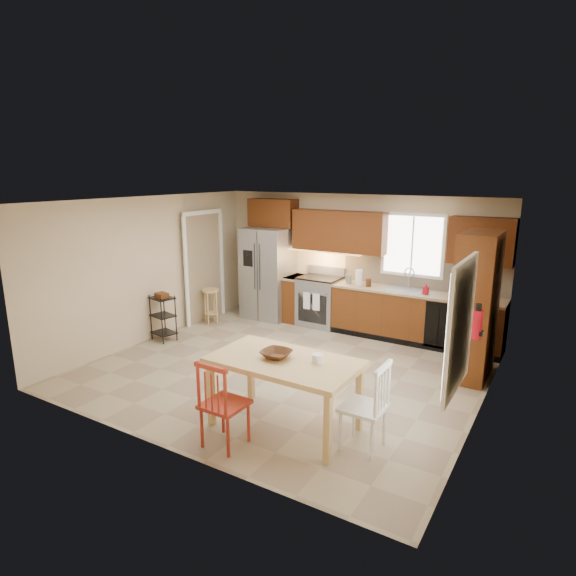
# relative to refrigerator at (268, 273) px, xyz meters

# --- Properties ---
(floor) EXTENTS (5.50, 5.50, 0.00)m
(floor) POSITION_rel_refrigerator_xyz_m (1.70, -2.12, -0.91)
(floor) COLOR #9C8E6E
(floor) RESTS_ON ground
(ceiling) EXTENTS (5.50, 5.00, 0.02)m
(ceiling) POSITION_rel_refrigerator_xyz_m (1.70, -2.12, 1.59)
(ceiling) COLOR silver
(ceiling) RESTS_ON ground
(wall_back) EXTENTS (5.50, 0.02, 2.50)m
(wall_back) POSITION_rel_refrigerator_xyz_m (1.70, 0.38, 0.34)
(wall_back) COLOR #CCB793
(wall_back) RESTS_ON ground
(wall_front) EXTENTS (5.50, 0.02, 2.50)m
(wall_front) POSITION_rel_refrigerator_xyz_m (1.70, -4.62, 0.34)
(wall_front) COLOR #CCB793
(wall_front) RESTS_ON ground
(wall_left) EXTENTS (0.02, 5.00, 2.50)m
(wall_left) POSITION_rel_refrigerator_xyz_m (-1.05, -2.12, 0.34)
(wall_left) COLOR #CCB793
(wall_left) RESTS_ON ground
(wall_right) EXTENTS (0.02, 5.00, 2.50)m
(wall_right) POSITION_rel_refrigerator_xyz_m (4.45, -2.12, 0.34)
(wall_right) COLOR #CCB793
(wall_right) RESTS_ON ground
(refrigerator) EXTENTS (0.92, 0.75, 1.82)m
(refrigerator) POSITION_rel_refrigerator_xyz_m (0.00, 0.00, 0.00)
(refrigerator) COLOR gray
(refrigerator) RESTS_ON floor
(range_stove) EXTENTS (0.76, 0.63, 0.92)m
(range_stove) POSITION_rel_refrigerator_xyz_m (1.15, 0.06, -0.45)
(range_stove) COLOR gray
(range_stove) RESTS_ON floor
(base_cabinet_narrow) EXTENTS (0.30, 0.60, 0.90)m
(base_cabinet_narrow) POSITION_rel_refrigerator_xyz_m (0.60, 0.08, -0.46)
(base_cabinet_narrow) COLOR #613011
(base_cabinet_narrow) RESTS_ON floor
(base_cabinet_run) EXTENTS (2.92, 0.60, 0.90)m
(base_cabinet_run) POSITION_rel_refrigerator_xyz_m (2.99, 0.08, -0.46)
(base_cabinet_run) COLOR #613011
(base_cabinet_run) RESTS_ON floor
(dishwasher) EXTENTS (0.60, 0.02, 0.78)m
(dishwasher) POSITION_rel_refrigerator_xyz_m (3.55, -0.22, -0.46)
(dishwasher) COLOR black
(dishwasher) RESTS_ON floor
(backsplash) EXTENTS (2.92, 0.03, 0.55)m
(backsplash) POSITION_rel_refrigerator_xyz_m (2.99, 0.36, 0.27)
(backsplash) COLOR beige
(backsplash) RESTS_ON wall_back
(upper_over_fridge) EXTENTS (1.00, 0.35, 0.55)m
(upper_over_fridge) POSITION_rel_refrigerator_xyz_m (0.00, 0.20, 1.19)
(upper_over_fridge) COLOR #592A0E
(upper_over_fridge) RESTS_ON wall_back
(upper_left_block) EXTENTS (1.80, 0.35, 0.75)m
(upper_left_block) POSITION_rel_refrigerator_xyz_m (1.45, 0.20, 0.92)
(upper_left_block) COLOR #592A0E
(upper_left_block) RESTS_ON wall_back
(upper_right_block) EXTENTS (1.00, 0.35, 0.75)m
(upper_right_block) POSITION_rel_refrigerator_xyz_m (3.95, 0.20, 0.92)
(upper_right_block) COLOR #592A0E
(upper_right_block) RESTS_ON wall_back
(window_back) EXTENTS (1.12, 0.04, 1.12)m
(window_back) POSITION_rel_refrigerator_xyz_m (2.80, 0.35, 0.74)
(window_back) COLOR white
(window_back) RESTS_ON wall_back
(sink) EXTENTS (0.62, 0.46, 0.16)m
(sink) POSITION_rel_refrigerator_xyz_m (2.80, 0.08, -0.05)
(sink) COLOR gray
(sink) RESTS_ON base_cabinet_run
(undercab_glow) EXTENTS (1.60, 0.30, 0.01)m
(undercab_glow) POSITION_rel_refrigerator_xyz_m (1.15, 0.17, 0.52)
(undercab_glow) COLOR #FFBF66
(undercab_glow) RESTS_ON wall_back
(soap_bottle) EXTENTS (0.09, 0.09, 0.19)m
(soap_bottle) POSITION_rel_refrigerator_xyz_m (3.18, -0.02, 0.09)
(soap_bottle) COLOR #AF0C19
(soap_bottle) RESTS_ON base_cabinet_run
(paper_towel) EXTENTS (0.12, 0.12, 0.28)m
(paper_towel) POSITION_rel_refrigerator_xyz_m (1.95, 0.03, 0.13)
(paper_towel) COLOR white
(paper_towel) RESTS_ON base_cabinet_run
(canister_steel) EXTENTS (0.11, 0.11, 0.18)m
(canister_steel) POSITION_rel_refrigerator_xyz_m (1.75, 0.03, 0.08)
(canister_steel) COLOR gray
(canister_steel) RESTS_ON base_cabinet_run
(canister_wood) EXTENTS (0.10, 0.10, 0.14)m
(canister_wood) POSITION_rel_refrigerator_xyz_m (2.15, -0.00, 0.06)
(canister_wood) COLOR #4E2714
(canister_wood) RESTS_ON base_cabinet_run
(pantry) EXTENTS (0.50, 0.95, 2.10)m
(pantry) POSITION_rel_refrigerator_xyz_m (4.13, -0.93, 0.14)
(pantry) COLOR #613011
(pantry) RESTS_ON floor
(fire_extinguisher) EXTENTS (0.12, 0.12, 0.36)m
(fire_extinguisher) POSITION_rel_refrigerator_xyz_m (4.33, -1.98, 0.19)
(fire_extinguisher) COLOR #AF0C19
(fire_extinguisher) RESTS_ON wall_right
(window_right) EXTENTS (0.04, 1.02, 1.32)m
(window_right) POSITION_rel_refrigerator_xyz_m (4.38, -3.27, 0.54)
(window_right) COLOR white
(window_right) RESTS_ON wall_right
(doorway) EXTENTS (0.04, 0.95, 2.10)m
(doorway) POSITION_rel_refrigerator_xyz_m (-0.97, -0.82, 0.14)
(doorway) COLOR #8C7A59
(doorway) RESTS_ON wall_left
(dining_table) EXTENTS (1.69, 0.97, 0.82)m
(dining_table) POSITION_rel_refrigerator_xyz_m (2.57, -3.57, -0.50)
(dining_table) COLOR #D8B26C
(dining_table) RESTS_ON floor
(chair_red) EXTENTS (0.47, 0.47, 0.99)m
(chair_red) POSITION_rel_refrigerator_xyz_m (2.22, -4.22, -0.42)
(chair_red) COLOR #9E2818
(chair_red) RESTS_ON floor
(chair_white) EXTENTS (0.47, 0.47, 0.99)m
(chair_white) POSITION_rel_refrigerator_xyz_m (3.52, -3.52, -0.42)
(chair_white) COLOR white
(chair_white) RESTS_ON floor
(table_bowl) EXTENTS (0.34, 0.34, 0.08)m
(table_bowl) POSITION_rel_refrigerator_xyz_m (2.46, -3.57, -0.08)
(table_bowl) COLOR #4E2714
(table_bowl) RESTS_ON dining_table
(table_jar) EXTENTS (0.13, 0.13, 0.15)m
(table_jar) POSITION_rel_refrigerator_xyz_m (2.94, -3.46, -0.05)
(table_jar) COLOR white
(table_jar) RESTS_ON dining_table
(bar_stool) EXTENTS (0.38, 0.38, 0.68)m
(bar_stool) POSITION_rel_refrigerator_xyz_m (-0.74, -0.92, -0.57)
(bar_stool) COLOR #D8B26C
(bar_stool) RESTS_ON floor
(utility_cart) EXTENTS (0.47, 0.40, 0.81)m
(utility_cart) POSITION_rel_refrigerator_xyz_m (-0.80, -2.13, -0.50)
(utility_cart) COLOR black
(utility_cart) RESTS_ON floor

